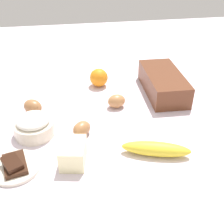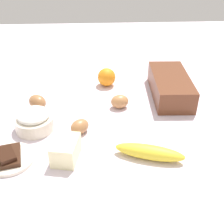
% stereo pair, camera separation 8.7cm
% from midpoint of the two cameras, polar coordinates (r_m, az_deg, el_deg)
% --- Properties ---
extents(ground_plane, '(2.40, 2.40, 0.02)m').
position_cam_midpoint_polar(ground_plane, '(0.90, 2.77, -2.76)').
color(ground_plane, silver).
extents(loaf_pan, '(0.28, 0.14, 0.08)m').
position_cam_midpoint_polar(loaf_pan, '(1.06, 14.33, 5.30)').
color(loaf_pan, brown).
rests_on(loaf_pan, ground_plane).
extents(flour_bowl, '(0.12, 0.12, 0.07)m').
position_cam_midpoint_polar(flour_bowl, '(0.87, -13.13, -1.74)').
color(flour_bowl, silver).
rests_on(flour_bowl, ground_plane).
extents(banana, '(0.10, 0.19, 0.04)m').
position_cam_midpoint_polar(banana, '(0.76, 11.12, -8.32)').
color(banana, yellow).
rests_on(banana, ground_plane).
extents(orange_fruit, '(0.07, 0.07, 0.07)m').
position_cam_midpoint_polar(orange_fruit, '(1.10, 1.15, 7.20)').
color(orange_fruit, orange).
rests_on(orange_fruit, ground_plane).
extents(butter_block, '(0.10, 0.08, 0.06)m').
position_cam_midpoint_polar(butter_block, '(0.74, -6.26, -7.96)').
color(butter_block, '#F4EDB2').
rests_on(butter_block, ground_plane).
extents(egg_near_butter, '(0.06, 0.07, 0.05)m').
position_cam_midpoint_polar(egg_near_butter, '(0.96, 4.21, 2.11)').
color(egg_near_butter, '#B67B4A').
rests_on(egg_near_butter, ground_plane).
extents(egg_beside_bowl, '(0.08, 0.08, 0.05)m').
position_cam_midpoint_polar(egg_beside_bowl, '(0.98, -12.80, 1.98)').
color(egg_beside_bowl, '#9E6A40').
rests_on(egg_beside_bowl, ground_plane).
extents(egg_loose, '(0.07, 0.08, 0.04)m').
position_cam_midpoint_polar(egg_loose, '(0.84, -3.77, -3.13)').
color(egg_loose, '#A67043').
rests_on(egg_loose, ground_plane).
extents(chocolate_plate, '(0.13, 0.13, 0.03)m').
position_cam_midpoint_polar(chocolate_plate, '(0.78, -17.49, -9.16)').
color(chocolate_plate, silver).
rests_on(chocolate_plate, ground_plane).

